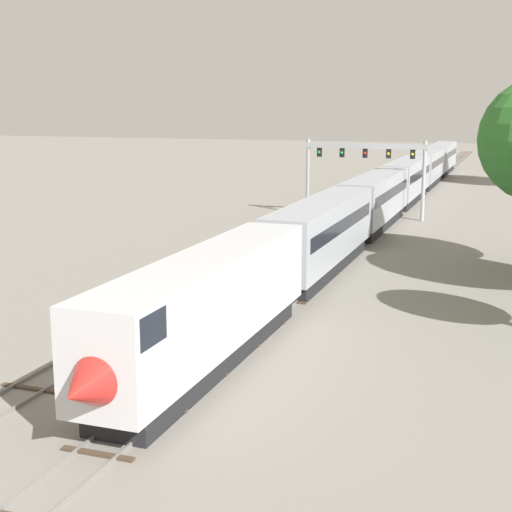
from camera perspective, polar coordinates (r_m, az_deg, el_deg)
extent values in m
plane|color=gray|center=(30.88, -9.37, -9.57)|extent=(400.00, 400.00, 0.00)
cube|color=slate|center=(86.77, 10.88, 4.08)|extent=(0.07, 200.00, 0.16)
cube|color=slate|center=(86.57, 11.82, 4.02)|extent=(0.07, 200.00, 0.16)
cube|color=#473828|center=(25.19, -12.04, -14.61)|extent=(2.60, 0.24, 0.10)
cube|color=#473828|center=(28.34, -7.75, -11.39)|extent=(2.60, 0.24, 0.10)
cube|color=#473828|center=(31.69, -4.41, -8.79)|extent=(2.60, 0.24, 0.10)
cube|color=#473828|center=(35.17, -1.75, -6.68)|extent=(2.60, 0.24, 0.10)
cube|color=#473828|center=(38.75, 0.40, -4.94)|extent=(2.60, 0.24, 0.10)
cube|color=#473828|center=(42.41, 2.18, -3.49)|extent=(2.60, 0.24, 0.10)
cube|color=#473828|center=(46.12, 3.67, -2.27)|extent=(2.60, 0.24, 0.10)
cube|color=#473828|center=(49.88, 4.93, -1.23)|extent=(2.60, 0.24, 0.10)
cube|color=#473828|center=(53.68, 6.02, -0.34)|extent=(2.60, 0.24, 0.10)
cube|color=#473828|center=(57.50, 6.96, 0.44)|extent=(2.60, 0.24, 0.10)
cube|color=#473828|center=(61.34, 7.78, 1.11)|extent=(2.60, 0.24, 0.10)
cube|color=#473828|center=(65.21, 8.51, 1.71)|extent=(2.60, 0.24, 0.10)
cube|color=#473828|center=(69.08, 9.16, 2.24)|extent=(2.60, 0.24, 0.10)
cube|color=#473828|center=(72.98, 9.73, 2.71)|extent=(2.60, 0.24, 0.10)
cube|color=#473828|center=(76.88, 10.25, 3.14)|extent=(2.60, 0.24, 0.10)
cube|color=#473828|center=(80.79, 10.72, 3.52)|extent=(2.60, 0.24, 0.10)
cube|color=#473828|center=(84.71, 11.15, 3.87)|extent=(2.60, 0.24, 0.10)
cube|color=#473828|center=(88.64, 11.54, 4.19)|extent=(2.60, 0.24, 0.10)
cube|color=#473828|center=(92.57, 11.89, 4.48)|extent=(2.60, 0.24, 0.10)
cube|color=#473828|center=(96.51, 12.22, 4.74)|extent=(2.60, 0.24, 0.10)
cube|color=#473828|center=(100.46, 12.52, 4.99)|extent=(2.60, 0.24, 0.10)
cube|color=#473828|center=(104.40, 12.80, 5.21)|extent=(2.60, 0.24, 0.10)
cube|color=#473828|center=(108.36, 13.06, 5.42)|extent=(2.60, 0.24, 0.10)
cube|color=#473828|center=(112.31, 13.30, 5.62)|extent=(2.60, 0.24, 0.10)
cube|color=#473828|center=(116.27, 13.53, 5.80)|extent=(2.60, 0.24, 0.10)
cube|color=#473828|center=(120.23, 13.74, 5.97)|extent=(2.60, 0.24, 0.10)
cube|color=#473828|center=(124.20, 13.93, 6.13)|extent=(2.60, 0.24, 0.10)
cube|color=#473828|center=(128.16, 14.12, 6.28)|extent=(2.60, 0.24, 0.10)
cube|color=#473828|center=(132.13, 14.29, 6.42)|extent=(2.60, 0.24, 0.10)
cube|color=#473828|center=(136.10, 14.45, 6.55)|extent=(2.60, 0.24, 0.10)
cube|color=#473828|center=(140.07, 14.61, 6.67)|extent=(2.60, 0.24, 0.10)
cube|color=#473828|center=(144.04, 14.75, 6.79)|extent=(2.60, 0.24, 0.10)
cube|color=#473828|center=(148.02, 14.89, 6.90)|extent=(2.60, 0.24, 0.10)
cube|color=#473828|center=(152.00, 15.02, 7.01)|extent=(2.60, 0.24, 0.10)
cube|color=#473828|center=(155.97, 15.15, 7.11)|extent=(2.60, 0.24, 0.10)
cube|color=#473828|center=(159.95, 15.27, 7.20)|extent=(2.60, 0.24, 0.10)
cube|color=#473828|center=(163.93, 15.38, 7.29)|extent=(2.60, 0.24, 0.10)
cube|color=#473828|center=(167.91, 15.49, 7.38)|extent=(2.60, 0.24, 0.10)
cube|color=#473828|center=(171.89, 15.59, 7.46)|extent=(2.60, 0.24, 0.10)
cube|color=#473828|center=(175.87, 15.69, 7.54)|extent=(2.60, 0.24, 0.10)
cube|color=#473828|center=(179.86, 15.78, 7.61)|extent=(2.60, 0.24, 0.10)
cube|color=#473828|center=(183.84, 15.87, 7.68)|extent=(2.60, 0.24, 0.10)
cube|color=slate|center=(68.54, 3.73, 2.31)|extent=(0.07, 160.00, 0.16)
cube|color=slate|center=(68.17, 4.89, 2.25)|extent=(0.07, 160.00, 0.16)
cube|color=#473828|center=(31.10, -16.93, -9.68)|extent=(2.60, 0.24, 0.10)
cube|color=#473828|center=(34.18, -12.94, -7.52)|extent=(2.60, 0.24, 0.10)
cube|color=#473828|center=(37.43, -9.66, -5.70)|extent=(2.60, 0.24, 0.10)
cube|color=#473828|center=(40.82, -6.93, -4.17)|extent=(2.60, 0.24, 0.10)
cube|color=#473828|center=(44.30, -4.63, -2.86)|extent=(2.60, 0.24, 0.10)
cube|color=#473828|center=(47.87, -2.67, -1.74)|extent=(2.60, 0.24, 0.10)
cube|color=#473828|center=(51.50, -0.99, -0.78)|extent=(2.60, 0.24, 0.10)
cube|color=#473828|center=(55.19, 0.46, 0.05)|extent=(2.60, 0.24, 0.10)
cube|color=#473828|center=(58.91, 1.74, 0.78)|extent=(2.60, 0.24, 0.10)
cube|color=#473828|center=(62.67, 2.86, 1.43)|extent=(2.60, 0.24, 0.10)
cube|color=#473828|center=(66.45, 3.85, 2.00)|extent=(2.60, 0.24, 0.10)
cube|color=#473828|center=(70.26, 4.74, 2.50)|extent=(2.60, 0.24, 0.10)
cube|color=#473828|center=(74.09, 5.54, 2.96)|extent=(2.60, 0.24, 0.10)
cube|color=#473828|center=(77.94, 6.26, 3.37)|extent=(2.60, 0.24, 0.10)
cube|color=#473828|center=(81.80, 6.91, 3.74)|extent=(2.60, 0.24, 0.10)
cube|color=#473828|center=(85.68, 7.50, 4.07)|extent=(2.60, 0.24, 0.10)
cube|color=#473828|center=(89.56, 8.05, 4.38)|extent=(2.60, 0.24, 0.10)
cube|color=#473828|center=(93.46, 8.54, 4.66)|extent=(2.60, 0.24, 0.10)
cube|color=#473828|center=(97.36, 9.00, 4.92)|extent=(2.60, 0.24, 0.10)
cube|color=#473828|center=(101.27, 9.42, 5.16)|extent=(2.60, 0.24, 0.10)
cube|color=#473828|center=(105.19, 9.82, 5.38)|extent=(2.60, 0.24, 0.10)
cube|color=#473828|center=(109.11, 10.18, 5.58)|extent=(2.60, 0.24, 0.10)
cube|color=#473828|center=(113.04, 10.52, 5.77)|extent=(2.60, 0.24, 0.10)
cube|color=#473828|center=(116.97, 10.84, 5.95)|extent=(2.60, 0.24, 0.10)
cube|color=#473828|center=(120.91, 11.13, 6.11)|extent=(2.60, 0.24, 0.10)
cube|color=#473828|center=(124.86, 11.41, 6.27)|extent=(2.60, 0.24, 0.10)
cube|color=#473828|center=(128.80, 11.67, 6.41)|extent=(2.60, 0.24, 0.10)
cube|color=#473828|center=(132.75, 11.92, 6.55)|extent=(2.60, 0.24, 0.10)
cube|color=#473828|center=(136.70, 12.15, 6.68)|extent=(2.60, 0.24, 0.10)
cube|color=#473828|center=(140.66, 12.36, 6.80)|extent=(2.60, 0.24, 0.10)
cube|color=#473828|center=(144.61, 12.57, 6.91)|extent=(2.60, 0.24, 0.10)
cube|color=silver|center=(31.80, -3.67, -3.32)|extent=(3.00, 18.24, 3.80)
cone|color=#B2231E|center=(24.06, -12.54, -9.54)|extent=(2.88, 2.60, 2.88)
cube|color=black|center=(24.69, -10.97, -5.15)|extent=(3.04, 1.80, 1.10)
cube|color=black|center=(32.50, -3.61, -7.41)|extent=(2.52, 16.41, 1.00)
cube|color=#9EA3AD|center=(49.67, 5.10, 2.06)|extent=(3.00, 18.24, 3.80)
cube|color=black|center=(49.61, 5.10, 2.52)|extent=(3.04, 16.78, 0.90)
cube|color=black|center=(50.12, 5.05, -0.64)|extent=(2.52, 16.41, 1.00)
cube|color=#9EA3AD|center=(68.29, 9.17, 4.55)|extent=(3.00, 18.24, 3.80)
cube|color=black|center=(68.24, 9.18, 4.88)|extent=(3.04, 16.78, 0.90)
cube|color=black|center=(68.62, 9.11, 2.56)|extent=(2.52, 16.41, 1.00)
cube|color=#9EA3AD|center=(87.18, 11.50, 5.95)|extent=(3.00, 18.24, 3.80)
cube|color=black|center=(87.14, 11.51, 6.22)|extent=(3.04, 16.78, 0.90)
cube|color=black|center=(87.43, 11.44, 4.39)|extent=(2.52, 16.41, 1.00)
cube|color=#9EA3AD|center=(106.19, 13.01, 6.85)|extent=(3.00, 18.24, 3.80)
cube|color=black|center=(106.16, 13.02, 7.07)|extent=(3.04, 16.78, 0.90)
cube|color=black|center=(106.40, 12.95, 5.57)|extent=(2.52, 16.41, 1.00)
cube|color=#9EA3AD|center=(125.27, 14.06, 7.48)|extent=(3.00, 18.24, 3.80)
cube|color=black|center=(125.25, 14.07, 7.66)|extent=(3.04, 16.78, 0.90)
cube|color=black|center=(125.45, 14.00, 6.38)|extent=(2.52, 16.41, 1.00)
cylinder|color=#999BA0|center=(75.55, 4.00, 6.04)|extent=(0.36, 0.36, 7.67)
cylinder|color=#999BA0|center=(73.32, 12.72, 5.62)|extent=(0.36, 0.36, 7.67)
cube|color=#999BA0|center=(73.98, 8.37, 8.34)|extent=(12.10, 0.36, 0.50)
cube|color=black|center=(75.10, 4.89, 7.93)|extent=(0.44, 0.32, 0.90)
sphere|color=green|center=(74.92, 4.85, 7.93)|extent=(0.28, 0.28, 0.28)
cube|color=black|center=(74.55, 6.61, 7.87)|extent=(0.44, 0.32, 0.90)
sphere|color=green|center=(74.37, 6.58, 7.87)|extent=(0.28, 0.28, 0.28)
cube|color=black|center=(74.07, 8.36, 7.80)|extent=(0.44, 0.32, 0.90)
sphere|color=red|center=(73.88, 8.33, 7.80)|extent=(0.28, 0.28, 0.28)
cube|color=black|center=(73.65, 10.13, 7.73)|extent=(0.44, 0.32, 0.90)
sphere|color=yellow|center=(73.47, 10.11, 7.72)|extent=(0.28, 0.28, 0.28)
cube|color=black|center=(73.31, 11.92, 7.64)|extent=(0.44, 0.32, 0.90)
sphere|color=yellow|center=(73.12, 11.90, 7.63)|extent=(0.28, 0.28, 0.28)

